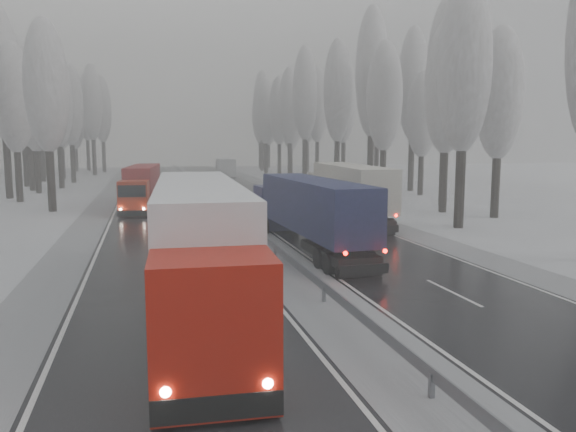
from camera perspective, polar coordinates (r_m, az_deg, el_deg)
name	(u,v)px	position (r m, az deg, el deg)	size (l,w,h in m)	color
carriageway_right	(316,226)	(39.13, 2.91, -1.04)	(7.50, 200.00, 0.03)	black
carriageway_left	(162,232)	(37.44, -12.65, -1.60)	(7.50, 200.00, 0.03)	black
median_slush	(242,229)	(37.93, -4.70, -1.32)	(3.00, 200.00, 0.04)	#A0A3A8
shoulder_right	(382,224)	(40.84, 9.56, -0.76)	(2.40, 200.00, 0.04)	#A0A3A8
shoulder_left	(82,235)	(37.65, -20.20, -1.82)	(2.40, 200.00, 0.04)	#A0A3A8
median_guardrail	(242,220)	(37.83, -4.70, -0.45)	(0.12, 200.00, 0.76)	slate
tree_18	(465,68)	(40.09, 17.50, 14.16)	(3.60, 3.60, 16.58)	black
tree_19	(500,94)	(46.29, 20.72, 11.49)	(3.60, 3.60, 14.57)	black
tree_20	(447,89)	(48.71, 15.82, 12.32)	(3.60, 3.60, 15.71)	black
tree_21	(447,72)	(53.46, 15.83, 13.87)	(3.60, 3.60, 18.62)	black
tree_22	(384,97)	(57.63, 9.77, 11.80)	(3.60, 3.60, 15.86)	black
tree_23	(422,115)	(63.86, 13.50, 9.95)	(3.60, 3.60, 13.55)	black
tree_24	(372,74)	(63.22, 8.53, 14.12)	(3.60, 3.60, 20.49)	black
tree_25	(413,85)	(69.62, 12.60, 12.85)	(3.60, 3.60, 19.44)	black
tree_26	(338,92)	(72.52, 5.06, 12.45)	(3.60, 3.60, 18.78)	black
tree_27	(378,101)	(78.76, 9.10, 11.45)	(3.60, 3.60, 17.62)	black
tree_28	(305,94)	(82.35, 1.74, 12.25)	(3.60, 3.60, 19.62)	black
tree_29	(344,104)	(88.34, 5.70, 11.27)	(3.60, 3.60, 18.11)	black
tree_30	(290,106)	(91.72, 0.17, 11.07)	(3.60, 3.60, 17.86)	black
tree_31	(318,106)	(97.19, 3.02, 11.13)	(3.60, 3.60, 18.58)	black
tree_32	(279,111)	(98.99, -0.89, 10.61)	(3.60, 3.60, 17.33)	black
tree_33	(291,123)	(103.54, 0.31, 9.41)	(3.60, 3.60, 14.33)	black
tree_34	(266,112)	(105.73, -2.27, 10.51)	(3.60, 3.60, 17.63)	black
tree_35	(307,112)	(111.87, 1.99, 10.55)	(3.60, 3.60, 18.25)	black
tree_36	(262,106)	(115.71, -2.66, 11.07)	(3.60, 3.60, 20.23)	black
tree_37	(290,120)	(121.05, 0.25, 9.75)	(3.60, 3.60, 16.37)	black
tree_38	(260,116)	(126.31, -2.87, 10.12)	(3.60, 3.60, 17.97)	black
tree_39	(269,122)	(130.75, -1.99, 9.53)	(3.60, 3.60, 16.19)	black
tree_62	(46,87)	(51.50, -23.38, 11.96)	(3.60, 3.60, 16.04)	black
tree_64	(14,99)	(61.05, -26.09, 10.64)	(3.60, 3.60, 15.42)	black
tree_65	(2,76)	(65.53, -27.06, 12.59)	(3.60, 3.60, 19.48)	black
tree_66	(34,106)	(70.47, -24.39, 10.12)	(3.60, 3.60, 15.23)	black
tree_67	(27,98)	(74.72, -24.96, 10.82)	(3.60, 3.60, 17.09)	black
tree_68	(58,102)	(76.95, -22.36, 10.62)	(3.60, 3.60, 16.65)	black
tree_69	(22,90)	(81.80, -25.45, 11.45)	(3.60, 3.60, 19.35)	black
tree_70	(70,105)	(86.92, -21.26, 10.44)	(3.60, 3.60, 17.09)	black
tree_71	(39,95)	(91.65, -24.01, 11.13)	(3.60, 3.60, 19.61)	black
tree_72	(61,117)	(96.44, -22.11, 9.30)	(3.60, 3.60, 15.11)	black
tree_73	(45,109)	(100.87, -23.48, 9.90)	(3.60, 3.60, 17.22)	black
tree_74	(92,103)	(106.90, -19.31, 10.77)	(3.60, 3.60, 19.68)	black
tree_75	(41,108)	(111.94, -23.84, 10.04)	(3.60, 3.60, 18.60)	black
tree_76	(102,110)	(116.13, -18.38, 10.16)	(3.60, 3.60, 18.55)	black
tree_77	(74,125)	(120.50, -20.88, 8.66)	(3.60, 3.60, 14.32)	black
tree_78	(86,109)	(123.00, -19.83, 10.23)	(3.60, 3.60, 19.55)	black
tree_79	(74,117)	(127.18, -20.88, 9.36)	(3.60, 3.60, 17.07)	black
truck_blue_box	(307,208)	(30.59, 1.95, 0.82)	(2.97, 15.20, 3.88)	navy
truck_cream_box	(347,188)	(41.71, 5.97, 2.82)	(3.83, 16.44, 4.18)	#A29F8F
box_truck_distant	(226,168)	(95.31, -6.37, 4.91)	(2.74, 8.38, 3.11)	silver
truck_red_white	(199,239)	(19.20, -9.00, -2.29)	(3.60, 17.38, 4.43)	#A61509
truck_red_red	(142,183)	(52.31, -14.60, 3.24)	(3.56, 14.49, 3.69)	#AD2109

